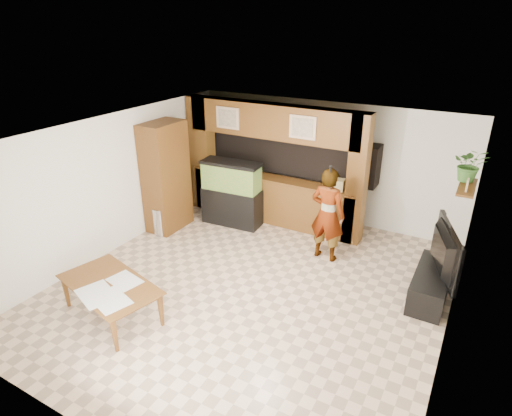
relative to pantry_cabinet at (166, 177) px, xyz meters
The scene contains 22 objects.
floor 3.15m from the pantry_cabinet, 23.11° to the right, with size 6.50×6.50×0.00m, color #CAAC8C.
ceiling 3.28m from the pantry_cabinet, 23.11° to the right, with size 6.50×6.50×0.00m, color white.
wall_back 3.42m from the pantry_cabinet, 37.85° to the left, with size 6.00×6.00×0.00m, color silver.
wall_left 1.20m from the pantry_cabinet, 104.60° to the right, with size 6.50×6.50×0.00m, color silver.
wall_right 5.82m from the pantry_cabinet, 11.43° to the right, with size 6.50×6.50×0.00m, color silver.
partition 2.30m from the pantry_cabinet, 40.29° to the left, with size 4.20×0.99×2.60m.
wall_clock 0.82m from the pantry_cabinet, 150.21° to the right, with size 0.05×0.25×0.25m.
wall_shelf 5.63m from the pantry_cabinet, ahead, with size 0.25×0.90×0.04m, color brown.
pantry_cabinet is the anchor object (origin of this frame).
trash_can 0.92m from the pantry_cabinet, 78.25° to the right, with size 0.32×0.32×0.59m, color #B2B2B7.
aquarium 1.43m from the pantry_cabinet, 35.98° to the left, with size 1.28×0.48×1.42m.
tv_stand 5.43m from the pantry_cabinet, ahead, with size 0.52×1.41×0.47m, color black.
television 5.36m from the pantry_cabinet, ahead, with size 1.38×0.18×0.79m, color black.
photo_frame 5.62m from the pantry_cabinet, ahead, with size 0.03×0.14×0.19m, color tan.
potted_plant 5.68m from the pantry_cabinet, 10.62° to the left, with size 0.51×0.44×0.56m, color #376A2A.
person 3.44m from the pantry_cabinet, ahead, with size 0.65×0.43×1.78m, color #987953.
microphone 3.53m from the pantry_cabinet, ahead, with size 0.03×0.03×0.15m, color black.
dining_table 3.21m from the pantry_cabinet, 66.68° to the right, with size 1.62×0.90×0.57m, color brown.
newspaper_a 3.39m from the pantry_cabinet, 67.47° to the right, with size 0.61×0.44×0.01m, color silver.
newspaper_b 3.50m from the pantry_cabinet, 63.33° to the right, with size 0.57×0.42×0.01m, color silver.
newspaper_c 3.03m from the pantry_cabinet, 62.50° to the right, with size 0.50×0.36×0.01m, color silver.
counter_box 3.48m from the pantry_cabinet, 21.88° to the left, with size 0.33×0.22×0.22m, color tan.
Camera 1 is at (3.02, -5.22, 4.17)m, focal length 30.00 mm.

